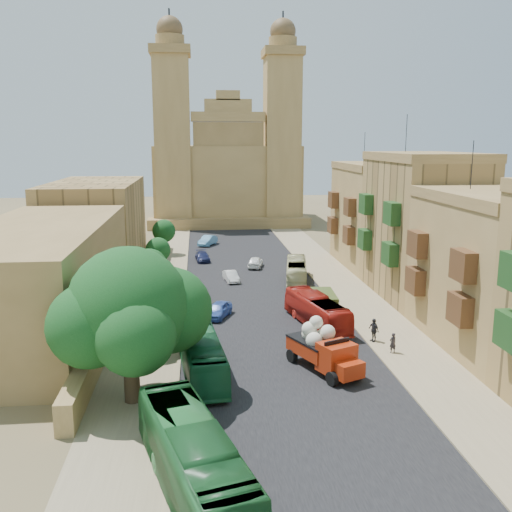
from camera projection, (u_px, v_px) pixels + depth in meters
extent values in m
plane|color=brown|center=(306.00, 426.00, 30.22)|extent=(260.00, 260.00, 0.00)
cube|color=black|center=(252.00, 286.00, 59.47)|extent=(14.00, 140.00, 0.01)
cube|color=#8D7C5C|center=(341.00, 284.00, 60.43)|extent=(5.00, 140.00, 0.01)
cube|color=#8D7C5C|center=(160.00, 288.00, 58.51)|extent=(5.00, 140.00, 0.01)
cube|color=#8D7C5C|center=(318.00, 284.00, 60.17)|extent=(0.25, 140.00, 0.12)
cube|color=#8D7C5C|center=(185.00, 287.00, 58.75)|extent=(0.25, 140.00, 0.12)
cube|color=#1E481D|center=(511.00, 331.00, 31.38)|extent=(0.90, 2.20, 2.00)
cube|color=olive|center=(495.00, 275.00, 41.52)|extent=(8.00, 14.00, 10.50)
cube|color=olive|center=(502.00, 198.00, 40.40)|extent=(8.20, 14.00, 0.80)
cylinder|color=black|center=(472.00, 165.00, 42.60)|extent=(0.06, 0.06, 3.60)
cube|color=#55341C|center=(460.00, 309.00, 37.50)|extent=(0.90, 2.20, 2.00)
cube|color=#55341C|center=(415.00, 281.00, 45.14)|extent=(0.90, 2.20, 2.00)
cube|color=#55341C|center=(463.00, 266.00, 36.92)|extent=(0.90, 2.20, 2.00)
cube|color=#55341C|center=(417.00, 244.00, 44.56)|extent=(0.90, 2.20, 2.00)
cube|color=#A17F49|center=(422.00, 229.00, 54.92)|extent=(8.00, 14.00, 13.00)
cube|color=olive|center=(426.00, 157.00, 53.56)|extent=(8.20, 14.00, 0.80)
cylinder|color=black|center=(406.00, 133.00, 55.75)|extent=(0.06, 0.06, 3.60)
cube|color=#1E481D|center=(390.00, 254.00, 50.96)|extent=(0.90, 2.20, 2.00)
cube|color=#1E481D|center=(365.00, 239.00, 58.61)|extent=(0.90, 2.20, 2.00)
cube|color=#1E481D|center=(392.00, 213.00, 50.24)|extent=(0.90, 2.20, 2.00)
cube|color=#1E481D|center=(366.00, 204.00, 57.88)|extent=(0.90, 2.20, 2.00)
cube|color=olive|center=(377.00, 218.00, 68.72)|extent=(8.00, 14.00, 11.50)
cube|color=olive|center=(379.00, 166.00, 67.50)|extent=(8.20, 14.00, 0.80)
cylinder|color=black|center=(364.00, 147.00, 69.70)|extent=(0.06, 0.06, 3.60)
cube|color=#55341C|center=(349.00, 235.00, 64.72)|extent=(0.90, 2.20, 2.00)
cube|color=#55341C|center=(333.00, 225.00, 72.37)|extent=(0.90, 2.20, 2.00)
cube|color=#55341C|center=(350.00, 207.00, 64.09)|extent=(0.90, 2.20, 2.00)
cube|color=#55341C|center=(333.00, 200.00, 71.73)|extent=(0.90, 2.20, 2.00)
cube|color=olive|center=(117.00, 309.00, 48.28)|extent=(1.00, 40.00, 1.80)
cube|color=olive|center=(41.00, 278.00, 45.12)|extent=(10.00, 28.00, 8.40)
cube|color=#A17F49|center=(96.00, 222.00, 70.31)|extent=(10.00, 22.00, 10.00)
cube|color=olive|center=(226.00, 183.00, 107.81)|extent=(26.00, 20.00, 14.00)
cube|color=olive|center=(230.00, 223.00, 98.78)|extent=(28.00, 4.00, 1.80)
cube|color=olive|center=(229.00, 170.00, 98.63)|extent=(12.00, 2.00, 16.00)
cube|color=olive|center=(228.00, 117.00, 96.87)|extent=(12.60, 2.40, 1.60)
cube|color=olive|center=(228.00, 106.00, 96.53)|extent=(8.00, 2.00, 2.40)
cube|color=olive|center=(228.00, 95.00, 96.17)|extent=(4.00, 2.00, 1.60)
cube|color=olive|center=(173.00, 143.00, 98.05)|extent=(6.00, 6.00, 29.00)
cube|color=olive|center=(170.00, 51.00, 95.06)|extent=(6.80, 6.80, 1.40)
cylinder|color=olive|center=(170.00, 41.00, 94.74)|extent=(4.80, 4.80, 1.80)
sphere|color=brown|center=(170.00, 29.00, 94.38)|extent=(4.40, 4.40, 4.40)
cylinder|color=black|center=(169.00, 14.00, 93.91)|extent=(0.28, 0.28, 1.80)
cube|color=olive|center=(282.00, 143.00, 99.97)|extent=(6.00, 6.00, 29.00)
cube|color=olive|center=(283.00, 53.00, 96.98)|extent=(6.80, 6.80, 1.40)
cylinder|color=olive|center=(283.00, 43.00, 96.66)|extent=(4.80, 4.80, 1.80)
sphere|color=brown|center=(283.00, 32.00, 96.30)|extent=(4.40, 4.40, 4.40)
cylinder|color=black|center=(283.00, 17.00, 95.83)|extent=(0.28, 0.28, 1.80)
cylinder|color=#392B1C|center=(132.00, 373.00, 32.82)|extent=(0.91, 0.91, 3.47)
sphere|color=#0F3916|center=(128.00, 307.00, 32.04)|extent=(6.94, 6.94, 6.94)
sphere|color=#0F3916|center=(169.00, 310.00, 33.44)|extent=(5.12, 5.12, 5.12)
sphere|color=#0F3916|center=(90.00, 326.00, 31.18)|extent=(4.75, 4.75, 4.75)
sphere|color=#0F3916|center=(135.00, 336.00, 30.14)|extent=(4.39, 4.39, 4.39)
sphere|color=#0F3916|center=(115.00, 286.00, 33.75)|extent=(4.02, 4.02, 4.02)
cylinder|color=#392B1C|center=(137.00, 335.00, 40.66)|extent=(0.44, 0.44, 2.49)
sphere|color=#0F3916|center=(136.00, 301.00, 40.17)|extent=(3.62, 3.62, 3.62)
cylinder|color=#392B1C|center=(150.00, 293.00, 52.38)|extent=(0.44, 0.44, 2.36)
sphere|color=#0F3916|center=(149.00, 267.00, 51.90)|extent=(3.43, 3.43, 3.43)
cylinder|color=#392B1C|center=(159.00, 267.00, 64.12)|extent=(0.44, 0.44, 1.93)
sphere|color=#0F3916|center=(158.00, 250.00, 63.73)|extent=(2.81, 2.81, 2.81)
cylinder|color=#392B1C|center=(164.00, 247.00, 75.80)|extent=(0.44, 0.44, 2.10)
sphere|color=#0F3916|center=(164.00, 231.00, 75.38)|extent=(3.05, 3.05, 3.05)
cube|color=#A8280C|center=(315.00, 347.00, 38.22)|extent=(3.54, 4.25, 0.91)
cube|color=black|center=(315.00, 340.00, 38.12)|extent=(3.60, 4.32, 0.12)
cube|color=#A8280C|center=(336.00, 357.00, 36.22)|extent=(2.65, 2.45, 1.83)
cube|color=#A8280C|center=(348.00, 370.00, 35.26)|extent=(2.07, 1.82, 1.02)
cube|color=black|center=(337.00, 346.00, 36.08)|extent=(1.80, 0.88, 0.91)
cylinder|color=black|center=(332.00, 379.00, 35.12)|extent=(0.70, 0.98, 0.91)
cylinder|color=black|center=(358.00, 372.00, 36.12)|extent=(0.70, 0.98, 0.91)
cylinder|color=black|center=(292.00, 356.00, 38.91)|extent=(0.70, 0.98, 0.91)
cylinder|color=black|center=(316.00, 350.00, 39.91)|extent=(0.70, 0.98, 0.91)
sphere|color=beige|center=(314.00, 341.00, 37.30)|extent=(1.12, 1.12, 1.12)
sphere|color=beige|center=(324.00, 337.00, 38.06)|extent=(1.12, 1.12, 1.12)
sphere|color=beige|center=(310.00, 334.00, 38.58)|extent=(1.12, 1.12, 1.12)
sphere|color=beige|center=(309.00, 329.00, 37.84)|extent=(1.02, 1.02, 1.02)
sphere|color=beige|center=(328.00, 332.00, 37.37)|extent=(1.02, 1.02, 1.02)
sphere|color=beige|center=(316.00, 322.00, 37.78)|extent=(0.91, 0.91, 0.91)
cube|color=#3C4C1C|center=(324.00, 303.00, 50.09)|extent=(2.16, 4.44, 1.79)
cylinder|color=black|center=(316.00, 314.00, 48.69)|extent=(0.33, 0.73, 0.72)
cylinder|color=black|center=(336.00, 314.00, 48.75)|extent=(0.33, 0.73, 0.72)
cylinder|color=black|center=(312.00, 304.00, 51.64)|extent=(0.33, 0.73, 0.72)
cylinder|color=black|center=(330.00, 304.00, 51.70)|extent=(0.33, 0.73, 0.72)
imported|color=#1E5E2B|center=(194.00, 460.00, 24.17)|extent=(5.64, 11.53, 3.13)
imported|color=#196136|center=(201.00, 355.00, 36.61)|extent=(3.30, 10.03, 2.74)
imported|color=#A81D14|center=(317.00, 311.00, 46.43)|extent=(4.06, 9.27, 2.51)
imported|color=beige|center=(296.00, 271.00, 60.97)|extent=(3.48, 8.90, 2.42)
imported|color=#395EB3|center=(218.00, 310.00, 48.78)|extent=(2.91, 4.15, 1.31)
imported|color=silver|center=(231.00, 276.00, 61.26)|extent=(1.75, 3.61, 1.14)
imported|color=beige|center=(315.00, 300.00, 52.20)|extent=(2.45, 4.18, 1.09)
imported|color=#181F46|center=(202.00, 257.00, 71.67)|extent=(2.00, 4.13, 1.16)
imported|color=white|center=(255.00, 262.00, 68.07)|extent=(2.37, 4.10, 1.31)
imported|color=#4E8DBB|center=(208.00, 240.00, 82.55)|extent=(3.06, 4.52, 1.41)
imported|color=#272428|center=(393.00, 343.00, 40.58)|extent=(0.62, 0.50, 1.48)
imported|color=#2B2B2F|center=(374.00, 330.00, 42.87)|extent=(0.81, 1.14, 1.80)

